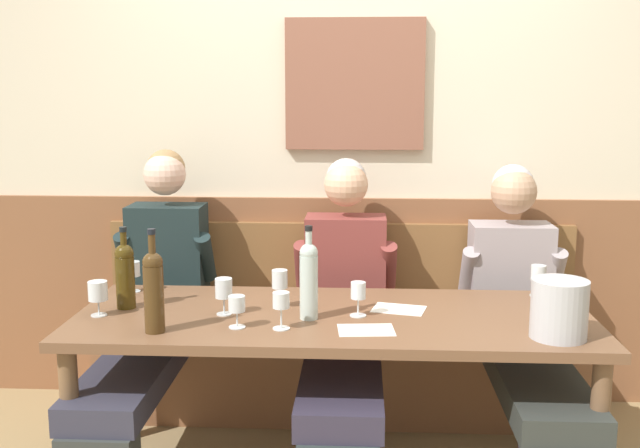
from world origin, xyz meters
TOP-DOWN VIEW (x-y plane):
  - room_wall_back at (0.00, 1.09)m, footprint 6.80×0.12m
  - wood_wainscot_panel at (0.00, 1.04)m, footprint 6.80×0.03m
  - wall_bench at (0.00, 0.83)m, footprint 2.37×0.42m
  - dining_table at (0.00, 0.14)m, footprint 2.07×0.82m
  - person_center_left_seat at (-0.84, 0.49)m, footprint 0.47×1.26m
  - person_left_seat at (0.03, 0.48)m, footprint 0.49×1.26m
  - person_right_seat at (0.83, 0.48)m, footprint 0.49×1.27m
  - ice_bucket at (0.83, -0.11)m, footprint 0.20×0.20m
  - wine_bottle_clear_water at (-0.65, -0.12)m, footprint 0.07×0.07m
  - wine_bottle_green_tall at (-0.86, 0.18)m, footprint 0.08×0.08m
  - wine_bottle_amber_mid at (-0.09, 0.07)m, footprint 0.07×0.07m
  - wine_glass_right_end at (0.10, 0.12)m, footprint 0.07×0.07m
  - wine_glass_by_bottle at (-0.94, 0.07)m, footprint 0.08×0.08m
  - wine_glass_center_rear at (-0.23, 0.23)m, footprint 0.06×0.06m
  - wine_glass_center_front at (-0.44, 0.11)m, footprint 0.07×0.07m
  - wine_glass_mid_left at (-0.91, 0.43)m, footprint 0.07×0.07m
  - wine_glass_left_end at (0.88, 0.46)m, footprint 0.07×0.07m
  - wine_glass_near_bucket at (-0.36, -0.05)m, footprint 0.06×0.06m
  - wine_glass_mid_right at (-0.19, -0.06)m, footprint 0.07×0.07m
  - tasting_sheet_left_guest at (0.27, 0.22)m, footprint 0.24×0.20m
  - tasting_sheet_right_guest at (0.13, -0.06)m, footprint 0.22×0.17m

SIDE VIEW (x-z plane):
  - wall_bench at x=0.00m, z-range -0.19..0.75m
  - wood_wainscot_panel at x=0.00m, z-range 0.00..1.06m
  - person_right_seat at x=0.83m, z-range 0.00..1.26m
  - person_left_seat at x=0.03m, z-range -0.01..1.28m
  - dining_table at x=0.00m, z-range 0.28..1.00m
  - person_center_left_seat at x=-0.84m, z-range -0.01..1.31m
  - tasting_sheet_left_guest at x=0.27m, z-range 0.72..0.72m
  - tasting_sheet_right_guest at x=0.13m, z-range 0.72..0.72m
  - wine_glass_near_bucket at x=-0.36m, z-range 0.74..0.87m
  - wine_glass_by_bottle at x=-0.94m, z-range 0.74..0.88m
  - wine_glass_right_end at x=0.10m, z-range 0.75..0.88m
  - wine_glass_mid_left at x=-0.91m, z-range 0.75..0.89m
  - wine_glass_left_end at x=0.88m, z-range 0.75..0.89m
  - wine_glass_center_front at x=-0.44m, z-range 0.75..0.89m
  - wine_glass_mid_right at x=-0.19m, z-range 0.75..0.89m
  - ice_bucket at x=0.83m, z-range 0.72..0.94m
  - wine_glass_center_rear at x=-0.23m, z-range 0.76..0.91m
  - wine_bottle_green_tall at x=-0.86m, z-range 0.70..1.04m
  - wine_bottle_amber_mid at x=-0.09m, z-range 0.70..1.07m
  - wine_bottle_clear_water at x=-0.65m, z-range 0.69..1.08m
  - room_wall_back at x=0.00m, z-range 0.00..2.80m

